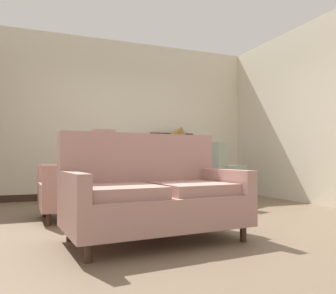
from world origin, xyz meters
name	(u,v)px	position (x,y,z in m)	size (l,w,h in m)	color
ground	(169,220)	(0.00, 0.00, 0.00)	(7.70, 7.70, 0.00)	brown
wall_back	(118,119)	(0.00, 2.62, 1.52)	(5.66, 0.08, 3.03)	beige
wall_right	(298,114)	(2.75, 0.79, 1.52)	(0.08, 3.67, 3.03)	beige
baseboard_back	(119,194)	(0.00, 2.57, 0.06)	(5.50, 0.03, 0.12)	#382319
coffee_table	(157,184)	(0.05, 0.56, 0.40)	(1.00, 1.00, 0.47)	#382319
porcelain_vase	(155,167)	(0.02, 0.59, 0.64)	(0.19, 0.19, 0.38)	#4C7A66
settee	(153,196)	(-0.52, -0.87, 0.41)	(1.67, 1.00, 1.00)	tan
armchair_far_left	(209,178)	(1.19, 1.15, 0.42)	(1.15, 1.14, 0.99)	gray
armchair_near_window	(82,182)	(-0.98, 0.52, 0.46)	(0.85, 0.82, 1.09)	tan
armchair_beside_settee	(113,178)	(-0.32, 1.68, 0.43)	(1.06, 1.12, 1.02)	tan
side_table	(181,177)	(0.78, 1.40, 0.44)	(0.51, 0.51, 0.73)	#382319
sideboard	(175,168)	(1.07, 2.33, 0.56)	(0.92, 0.38, 1.26)	#382319
gramophone	(179,134)	(1.12, 2.24, 1.22)	(0.38, 0.47, 0.51)	#382319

